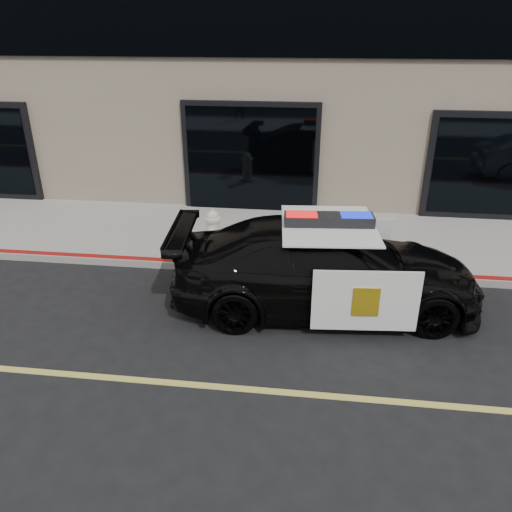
# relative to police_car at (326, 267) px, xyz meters

# --- Properties ---
(ground) EXTENTS (120.00, 120.00, 0.00)m
(ground) POSITION_rel_police_car_xyz_m (-0.92, -2.40, -0.77)
(ground) COLOR black
(ground) RESTS_ON ground
(sidewalk_n) EXTENTS (60.00, 3.50, 0.15)m
(sidewalk_n) POSITION_rel_police_car_xyz_m (-0.92, 2.85, -0.70)
(sidewalk_n) COLOR gray
(sidewalk_n) RESTS_ON ground
(police_car) EXTENTS (3.05, 5.65, 1.73)m
(police_car) POSITION_rel_police_car_xyz_m (0.00, 0.00, 0.00)
(police_car) COLOR black
(police_car) RESTS_ON ground
(fire_hydrant) EXTENTS (0.40, 0.56, 0.89)m
(fire_hydrant) POSITION_rel_police_car_xyz_m (-2.37, 1.87, -0.21)
(fire_hydrant) COLOR silver
(fire_hydrant) RESTS_ON sidewalk_n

